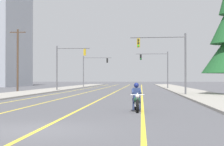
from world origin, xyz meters
TOP-DOWN VIEW (x-y plane):
  - ground_plane at (0.00, 0.00)m, footprint 400.00×400.00m
  - lane_stripe_center at (0.19, 45.00)m, footprint 0.16×100.00m
  - lane_stripe_left at (-3.21, 45.00)m, footprint 0.16×100.00m
  - lane_stripe_right at (3.56, 45.00)m, footprint 0.16×100.00m
  - lane_stripe_far_left at (-5.99, 45.00)m, footprint 0.16×100.00m
  - sidewalk_kerb_right at (9.49, 40.00)m, footprint 4.40×110.00m
  - sidewalk_kerb_left at (-9.49, 40.00)m, footprint 4.40×110.00m
  - motorcycle_with_rider at (3.26, 7.09)m, footprint 0.70×2.19m
  - traffic_signal_near_right at (6.26, 25.12)m, footprint 5.58×0.50m
  - traffic_signal_near_left at (-6.76, 37.60)m, footprint 4.62×0.37m
  - traffic_signal_mid_right at (6.33, 49.31)m, footprint 5.34×0.37m
  - traffic_signal_mid_left at (-6.28, 59.68)m, footprint 5.65×0.42m
  - utility_pole_left_near at (-12.97, 35.77)m, footprint 2.13×0.26m

SIDE VIEW (x-z plane):
  - ground_plane at x=0.00m, z-range 0.00..0.00m
  - lane_stripe_center at x=0.19m, z-range 0.00..0.01m
  - lane_stripe_left at x=-3.21m, z-range 0.00..0.01m
  - lane_stripe_right at x=3.56m, z-range 0.00..0.01m
  - lane_stripe_far_left at x=-5.99m, z-range 0.00..0.01m
  - sidewalk_kerb_right at x=9.49m, z-range 0.00..0.14m
  - sidewalk_kerb_left at x=-9.49m, z-range 0.00..0.14m
  - motorcycle_with_rider at x=3.26m, z-range -0.14..1.32m
  - traffic_signal_near_left at x=-6.76m, z-range 0.98..7.18m
  - traffic_signal_mid_right at x=6.33m, z-range 1.03..7.23m
  - traffic_signal_near_right at x=6.26m, z-range 1.04..7.24m
  - traffic_signal_mid_left at x=-6.28m, z-range 1.04..7.24m
  - utility_pole_left_near at x=-12.97m, z-range 0.20..8.49m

